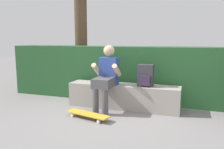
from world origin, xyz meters
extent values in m
plane|color=gray|center=(0.00, 0.00, 0.00)|extent=(24.00, 24.00, 0.00)
cube|color=gray|center=(0.00, 0.28, 0.23)|extent=(2.14, 0.41, 0.46)
cube|color=#2D4793|center=(-0.27, 0.22, 0.72)|extent=(0.34, 0.22, 0.52)
sphere|color=#D8AD84|center=(-0.27, 0.22, 1.11)|extent=(0.21, 0.21, 0.21)
cube|color=#4C4C51|center=(-0.27, -0.09, 0.55)|extent=(0.32, 0.40, 0.17)
cylinder|color=#4C4C51|center=(-0.36, -0.24, 0.23)|extent=(0.11, 0.11, 0.46)
cylinder|color=#4C4C51|center=(-0.18, -0.24, 0.23)|extent=(0.11, 0.11, 0.46)
cylinder|color=#D8AD84|center=(-0.47, 0.08, 0.76)|extent=(0.09, 0.33, 0.27)
cylinder|color=#D8AD84|center=(-0.07, 0.08, 0.76)|extent=(0.09, 0.33, 0.27)
cube|color=gold|center=(-0.39, -0.50, 0.08)|extent=(0.82, 0.39, 0.02)
cylinder|color=silver|center=(-0.10, -0.50, 0.03)|extent=(0.06, 0.04, 0.05)
cylinder|color=silver|center=(-0.14, -0.64, 0.03)|extent=(0.06, 0.04, 0.05)
cylinder|color=silver|center=(-0.65, -0.36, 0.03)|extent=(0.06, 0.04, 0.05)
cylinder|color=silver|center=(-0.68, -0.51, 0.03)|extent=(0.06, 0.04, 0.05)
cube|color=#333338|center=(0.43, 0.28, 0.66)|extent=(0.28, 0.18, 0.40)
cube|color=#362742|center=(0.43, 0.16, 0.58)|extent=(0.20, 0.05, 0.18)
cube|color=#224E28|center=(-0.10, 0.95, 0.58)|extent=(5.46, 0.68, 1.17)
cylinder|color=#473323|center=(-1.48, 1.46, 1.60)|extent=(0.31, 0.31, 3.20)
camera|label=1|loc=(1.19, -3.83, 1.32)|focal=36.38mm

